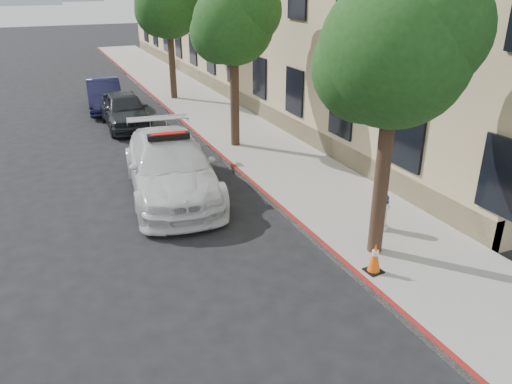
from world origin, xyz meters
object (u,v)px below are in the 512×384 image
object	(u,v)px
fire_hydrant	(382,212)
traffic_cone	(375,258)
parked_car_mid	(125,110)
parked_car_far	(104,95)
police_car	(171,167)

from	to	relation	value
fire_hydrant	traffic_cone	world-z (taller)	fire_hydrant
parked_car_mid	traffic_cone	size ratio (longest dim) A/B	6.56
parked_car_mid	traffic_cone	distance (m)	13.24
parked_car_far	fire_hydrant	distance (m)	15.34
parked_car_far	parked_car_mid	bearing A→B (deg)	-79.28
police_car	parked_car_mid	world-z (taller)	police_car
parked_car_far	traffic_cone	xyz separation A→B (m)	(2.78, -16.26, -0.22)
fire_hydrant	traffic_cone	size ratio (longest dim) A/B	1.40
police_car	fire_hydrant	bearing A→B (deg)	-41.46
parked_car_mid	police_car	bearing A→B (deg)	-89.94
traffic_cone	parked_car_far	bearing A→B (deg)	99.71
police_car	traffic_cone	size ratio (longest dim) A/B	9.23
police_car	parked_car_far	size ratio (longest dim) A/B	1.40
parked_car_far	police_car	bearing A→B (deg)	-83.74
police_car	parked_car_mid	distance (m)	7.30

